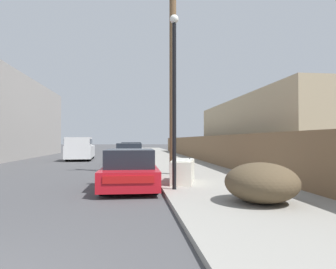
{
  "coord_description": "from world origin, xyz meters",
  "views": [
    {
      "loc": [
        2.3,
        -2.69,
        1.58
      ],
      "look_at": [
        3.77,
        9.62,
        1.81
      ],
      "focal_mm": 32.0,
      "sensor_mm": 36.0,
      "label": 1
    }
  ],
  "objects_px": {
    "discarded_fridge": "(183,171)",
    "pickup_truck": "(80,149)",
    "brush_pile": "(261,183)",
    "car_parked_mid": "(129,154)",
    "utility_pole": "(173,70)",
    "car_parked_far": "(132,151)",
    "parked_sports_car_red": "(130,170)",
    "street_lamp": "(174,89)"
  },
  "relations": [
    {
      "from": "parked_sports_car_red",
      "to": "street_lamp",
      "type": "distance_m",
      "value": 3.09
    },
    {
      "from": "pickup_truck",
      "to": "utility_pole",
      "type": "distance_m",
      "value": 13.47
    },
    {
      "from": "parked_sports_car_red",
      "to": "pickup_truck",
      "type": "bearing_deg",
      "value": 106.17
    },
    {
      "from": "street_lamp",
      "to": "brush_pile",
      "type": "relative_size",
      "value": 2.93
    },
    {
      "from": "parked_sports_car_red",
      "to": "street_lamp",
      "type": "height_order",
      "value": "street_lamp"
    },
    {
      "from": "discarded_fridge",
      "to": "pickup_truck",
      "type": "distance_m",
      "value": 15.34
    },
    {
      "from": "discarded_fridge",
      "to": "utility_pole",
      "type": "distance_m",
      "value": 4.89
    },
    {
      "from": "parked_sports_car_red",
      "to": "car_parked_mid",
      "type": "bearing_deg",
      "value": 91.46
    },
    {
      "from": "car_parked_mid",
      "to": "pickup_truck",
      "type": "bearing_deg",
      "value": 128.09
    },
    {
      "from": "car_parked_far",
      "to": "street_lamp",
      "type": "distance_m",
      "value": 18.08
    },
    {
      "from": "street_lamp",
      "to": "car_parked_far",
      "type": "bearing_deg",
      "value": 94.14
    },
    {
      "from": "street_lamp",
      "to": "utility_pole",
      "type": "bearing_deg",
      "value": 82.87
    },
    {
      "from": "discarded_fridge",
      "to": "car_parked_mid",
      "type": "distance_m",
      "value": 9.71
    },
    {
      "from": "pickup_truck",
      "to": "brush_pile",
      "type": "distance_m",
      "value": 19.02
    },
    {
      "from": "discarded_fridge",
      "to": "pickup_truck",
      "type": "bearing_deg",
      "value": 127.18
    },
    {
      "from": "discarded_fridge",
      "to": "car_parked_mid",
      "type": "bearing_deg",
      "value": 116.52
    },
    {
      "from": "utility_pole",
      "to": "street_lamp",
      "type": "bearing_deg",
      "value": -97.13
    },
    {
      "from": "utility_pole",
      "to": "street_lamp",
      "type": "xyz_separation_m",
      "value": [
        -0.5,
        -3.97,
        -1.52
      ]
    },
    {
      "from": "car_parked_mid",
      "to": "car_parked_far",
      "type": "relative_size",
      "value": 0.88
    },
    {
      "from": "discarded_fridge",
      "to": "pickup_truck",
      "type": "relative_size",
      "value": 0.36
    },
    {
      "from": "parked_sports_car_red",
      "to": "car_parked_far",
      "type": "bearing_deg",
      "value": 90.43
    },
    {
      "from": "discarded_fridge",
      "to": "street_lamp",
      "type": "height_order",
      "value": "street_lamp"
    },
    {
      "from": "discarded_fridge",
      "to": "brush_pile",
      "type": "xyz_separation_m",
      "value": [
        1.27,
        -3.46,
        0.08
      ]
    },
    {
      "from": "parked_sports_car_red",
      "to": "utility_pole",
      "type": "bearing_deg",
      "value": 57.63
    },
    {
      "from": "pickup_truck",
      "to": "brush_pile",
      "type": "relative_size",
      "value": 3.03
    },
    {
      "from": "pickup_truck",
      "to": "street_lamp",
      "type": "xyz_separation_m",
      "value": [
        5.34,
        -15.52,
        2.22
      ]
    },
    {
      "from": "car_parked_far",
      "to": "utility_pole",
      "type": "distance_m",
      "value": 14.56
    },
    {
      "from": "car_parked_far",
      "to": "brush_pile",
      "type": "height_order",
      "value": "car_parked_far"
    },
    {
      "from": "pickup_truck",
      "to": "parked_sports_car_red",
      "type": "bearing_deg",
      "value": 101.96
    },
    {
      "from": "parked_sports_car_red",
      "to": "car_parked_far",
      "type": "xyz_separation_m",
      "value": [
        0.03,
        16.7,
        0.07
      ]
    },
    {
      "from": "car_parked_mid",
      "to": "pickup_truck",
      "type": "height_order",
      "value": "pickup_truck"
    },
    {
      "from": "car_parked_far",
      "to": "brush_pile",
      "type": "bearing_deg",
      "value": -79.28
    },
    {
      "from": "discarded_fridge",
      "to": "car_parked_mid",
      "type": "height_order",
      "value": "car_parked_mid"
    },
    {
      "from": "discarded_fridge",
      "to": "utility_pole",
      "type": "relative_size",
      "value": 0.22
    },
    {
      "from": "pickup_truck",
      "to": "brush_pile",
      "type": "height_order",
      "value": "pickup_truck"
    },
    {
      "from": "parked_sports_car_red",
      "to": "utility_pole",
      "type": "distance_m",
      "value": 5.26
    },
    {
      "from": "car_parked_far",
      "to": "utility_pole",
      "type": "xyz_separation_m",
      "value": [
        1.79,
        -13.89,
        3.98
      ]
    },
    {
      "from": "street_lamp",
      "to": "pickup_truck",
      "type": "bearing_deg",
      "value": 108.99
    },
    {
      "from": "car_parked_mid",
      "to": "discarded_fridge",
      "type": "bearing_deg",
      "value": -79.8
    },
    {
      "from": "brush_pile",
      "to": "pickup_truck",
      "type": "bearing_deg",
      "value": 111.93
    },
    {
      "from": "parked_sports_car_red",
      "to": "car_parked_mid",
      "type": "distance_m",
      "value": 9.69
    },
    {
      "from": "car_parked_far",
      "to": "utility_pole",
      "type": "height_order",
      "value": "utility_pole"
    }
  ]
}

